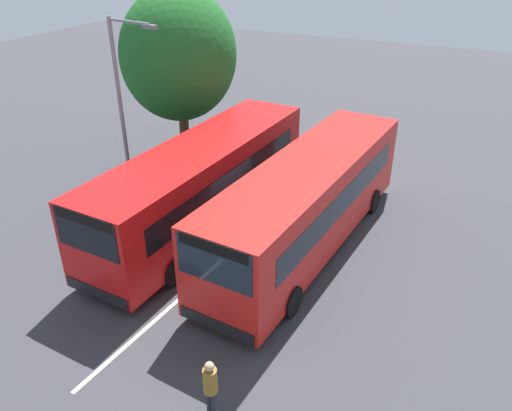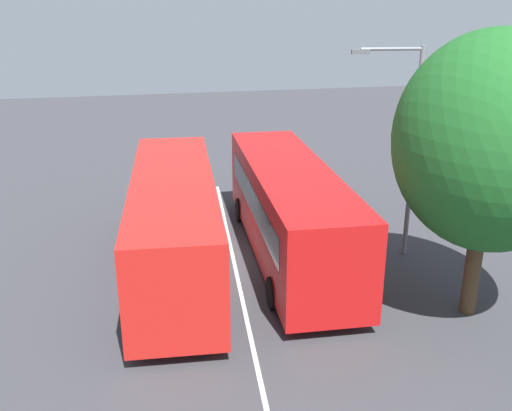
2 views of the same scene
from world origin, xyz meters
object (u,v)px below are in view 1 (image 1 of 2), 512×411
bus_center_left (307,201)px  street_lamp (124,100)px  depot_tree (179,55)px  bus_far_left (202,183)px  pedestrian (210,385)px

bus_center_left → street_lamp: bearing=-88.7°
street_lamp → depot_tree: bearing=100.9°
bus_center_left → depot_tree: size_ratio=1.43×
bus_far_left → pedestrian: bus_far_left is taller
street_lamp → bus_far_left: bearing=-3.0°
bus_far_left → street_lamp: street_lamp is taller
bus_far_left → street_lamp: bearing=-98.2°
bus_far_left → pedestrian: 8.50m
bus_center_left → street_lamp: (-0.45, -7.62, 2.32)m
depot_tree → pedestrian: bearing=35.1°
pedestrian → street_lamp: 11.85m
street_lamp → bus_center_left: bearing=5.2°
bus_far_left → bus_center_left: (-0.32, 3.88, 0.00)m
bus_far_left → depot_tree: bearing=-137.7°
bus_center_left → street_lamp: street_lamp is taller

